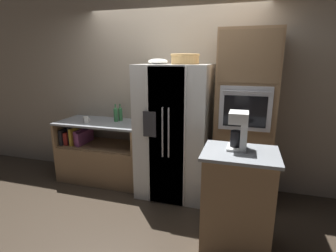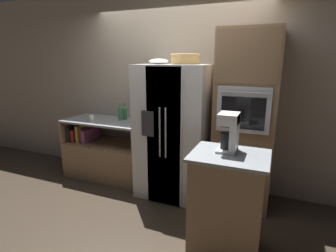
{
  "view_description": "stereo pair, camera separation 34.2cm",
  "coord_description": "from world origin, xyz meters",
  "views": [
    {
      "loc": [
        1.02,
        -3.22,
        1.81
      ],
      "look_at": [
        0.07,
        -0.05,
        0.96
      ],
      "focal_mm": 28.0,
      "sensor_mm": 36.0,
      "label": 1
    },
    {
      "loc": [
        1.34,
        -3.11,
        1.81
      ],
      "look_at": [
        0.07,
        -0.05,
        0.96
      ],
      "focal_mm": 28.0,
      "sensor_mm": 36.0,
      "label": 2
    }
  ],
  "objects": [
    {
      "name": "ground_plane",
      "position": [
        0.0,
        0.0,
        0.0
      ],
      "size": [
        20.0,
        20.0,
        0.0
      ],
      "primitive_type": "plane",
      "color": "#382D23"
    },
    {
      "name": "wall_back",
      "position": [
        0.0,
        0.47,
        1.4
      ],
      "size": [
        12.0,
        0.06,
        2.8
      ],
      "color": "tan",
      "rests_on": "ground_plane"
    },
    {
      "name": "counter_left",
      "position": [
        -1.04,
        0.11,
        0.34
      ],
      "size": [
        1.29,
        0.65,
        0.91
      ],
      "color": "#93704C",
      "rests_on": "ground_plane"
    },
    {
      "name": "refrigerator",
      "position": [
        0.13,
        0.04,
        0.87
      ],
      "size": [
        0.91,
        0.82,
        1.75
      ],
      "color": "silver",
      "rests_on": "ground_plane"
    },
    {
      "name": "wall_oven",
      "position": [
        1.02,
        0.13,
        1.08
      ],
      "size": [
        0.7,
        0.67,
        2.15
      ],
      "color": "#93704C",
      "rests_on": "ground_plane"
    },
    {
      "name": "island_counter",
      "position": [
        1.01,
        -0.87,
        0.5
      ],
      "size": [
        0.68,
        0.56,
        0.99
      ],
      "color": "#93704C",
      "rests_on": "ground_plane"
    },
    {
      "name": "wicker_basket",
      "position": [
        0.27,
        0.02,
        1.82
      ],
      "size": [
        0.36,
        0.36,
        0.13
      ],
      "color": "tan",
      "rests_on": "refrigerator"
    },
    {
      "name": "fruit_bowl",
      "position": [
        -0.08,
        -0.01,
        1.78
      ],
      "size": [
        0.25,
        0.25,
        0.07
      ],
      "color": "white",
      "rests_on": "refrigerator"
    },
    {
      "name": "bottle_tall",
      "position": [
        -0.77,
        0.26,
        1.02
      ],
      "size": [
        0.06,
        0.06,
        0.25
      ],
      "color": "#33723F",
      "rests_on": "counter_left"
    },
    {
      "name": "bottle_short",
      "position": [
        -0.81,
        0.19,
        1.03
      ],
      "size": [
        0.06,
        0.06,
        0.26
      ],
      "color": "#33723F",
      "rests_on": "counter_left"
    },
    {
      "name": "mug",
      "position": [
        -1.19,
        -0.01,
        0.96
      ],
      "size": [
        0.11,
        0.08,
        0.09
      ],
      "color": "silver",
      "rests_on": "counter_left"
    },
    {
      "name": "coffee_maker",
      "position": [
        0.99,
        -0.8,
        1.19
      ],
      "size": [
        0.17,
        0.22,
        0.35
      ],
      "color": "white",
      "rests_on": "island_counter"
    }
  ]
}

